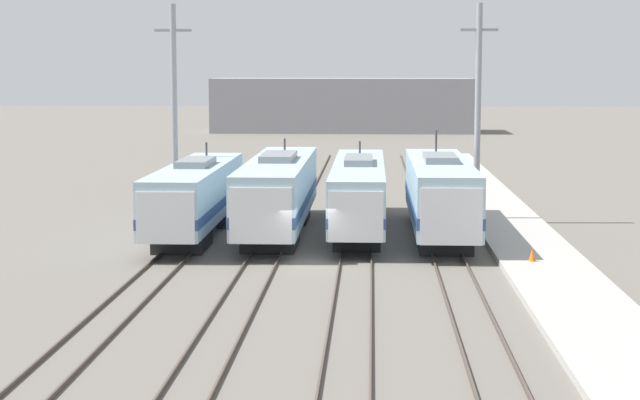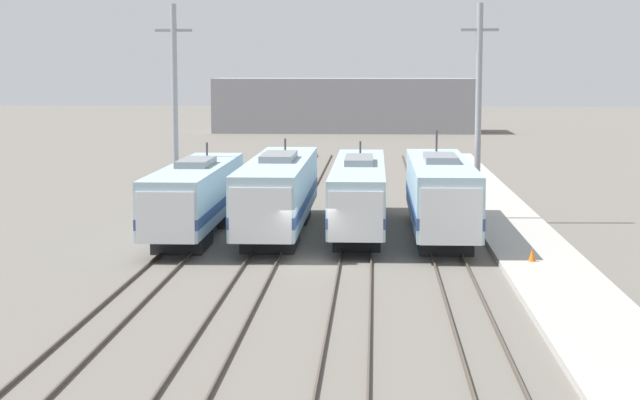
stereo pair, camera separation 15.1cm
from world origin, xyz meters
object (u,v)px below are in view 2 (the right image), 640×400
object	(u,v)px
catenary_tower_left	(175,111)
catenary_tower_right	(478,111)
locomotive_far_right	(440,196)
traffic_cone	(532,255)
locomotive_center_left	(278,194)
locomotive_center_right	(359,194)
locomotive_far_left	(195,197)

from	to	relation	value
catenary_tower_left	catenary_tower_right	distance (m)	17.40
locomotive_far_right	traffic_cone	xyz separation A→B (m)	(3.61, -8.16, -1.65)
catenary_tower_left	catenary_tower_right	size ratio (longest dim) A/B	1.00
catenary_tower_right	traffic_cone	distance (m)	15.02
locomotive_center_left	locomotive_center_right	distance (m)	4.45
traffic_cone	locomotive_far_right	bearing A→B (deg)	113.88
locomotive_center_left	catenary_tower_right	xyz separation A→B (m)	(11.00, 5.01, 4.18)
catenary_tower_left	traffic_cone	size ratio (longest dim) A/B	21.27
locomotive_center_right	catenary_tower_right	bearing A→B (deg)	29.64
locomotive_far_left	catenary_tower_left	size ratio (longest dim) A/B	1.36
locomotive_far_right	catenary_tower_left	size ratio (longest dim) A/B	1.37
locomotive_center_right	catenary_tower_left	world-z (taller)	catenary_tower_left
catenary_tower_right	traffic_cone	size ratio (longest dim) A/B	21.27
catenary_tower_left	locomotive_center_left	bearing A→B (deg)	-38.04
locomotive_center_right	locomotive_center_left	bearing A→B (deg)	-164.44
locomotive_far_left	locomotive_far_right	size ratio (longest dim) A/B	0.99
catenary_tower_left	catenary_tower_right	bearing A→B (deg)	0.00
locomotive_center_left	catenary_tower_left	xyz separation A→B (m)	(-6.40, 5.01, 4.18)
traffic_cone	catenary_tower_left	bearing A→B (deg)	143.42
catenary_tower_left	traffic_cone	bearing A→B (deg)	-36.58
catenary_tower_right	locomotive_far_left	bearing A→B (deg)	-158.68
locomotive_far_left	catenary_tower_right	distance (m)	16.96
locomotive_center_left	locomotive_center_right	world-z (taller)	locomotive_center_left
catenary_tower_left	catenary_tower_right	world-z (taller)	same
catenary_tower_right	locomotive_center_right	bearing A→B (deg)	-150.36
locomotive_far_left	locomotive_center_left	distance (m)	4.39
locomotive_far_left	catenary_tower_left	world-z (taller)	catenary_tower_left
locomotive_center_right	traffic_cone	distance (m)	12.82
locomotive_far_right	locomotive_far_left	bearing A→B (deg)	-178.55
locomotive_center_left	catenary_tower_left	distance (m)	9.14
locomotive_far_right	catenary_tower_right	bearing A→B (deg)	66.75
catenary_tower_left	catenary_tower_right	xyz separation A→B (m)	(17.40, 0.00, 0.00)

